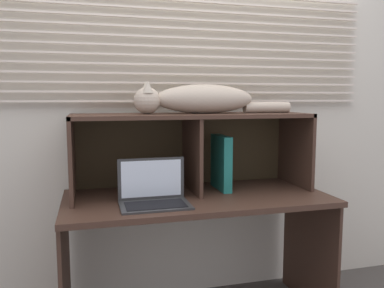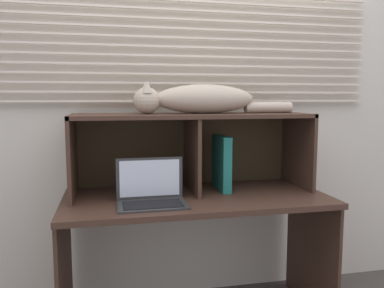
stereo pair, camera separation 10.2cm
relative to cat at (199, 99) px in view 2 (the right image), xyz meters
name	(u,v)px [view 2 (the right image)]	position (x,y,z in m)	size (l,w,h in m)	color
back_panel_with_blinds	(183,100)	(-0.04, 0.26, -0.01)	(4.40, 0.08, 2.50)	beige
desk	(196,220)	(-0.04, -0.11, -0.67)	(1.44, 0.66, 0.74)	#422A20
hutch_shelf_unit	(191,136)	(-0.04, 0.04, -0.21)	(1.34, 0.42, 0.45)	#422A20
cat	(199,99)	(0.00, 0.00, 0.00)	(0.93, 0.19, 0.18)	#BEAC95
laptop	(151,194)	(-0.30, -0.23, -0.48)	(0.35, 0.23, 0.23)	#313131
binder_upright	(222,163)	(0.14, 0.00, -0.37)	(0.05, 0.25, 0.32)	#1E7369
book_stack	(155,187)	(-0.25, 0.00, -0.50)	(0.18, 0.25, 0.06)	brown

